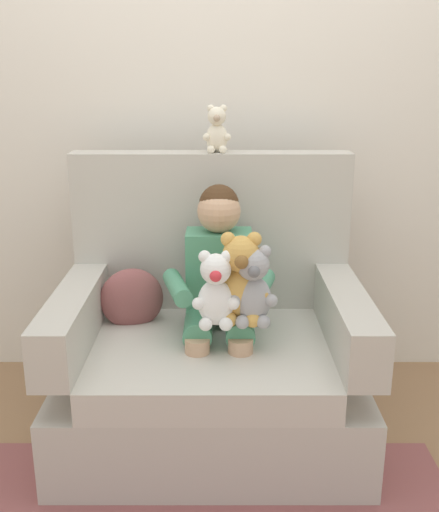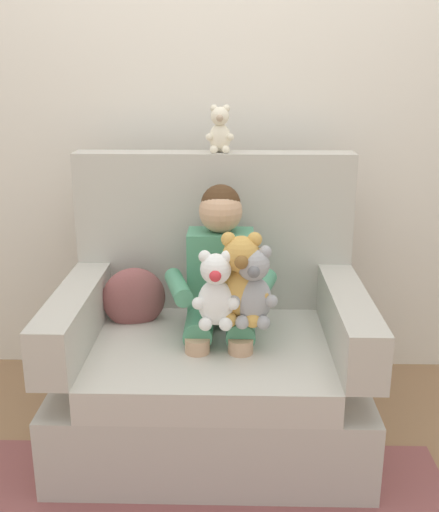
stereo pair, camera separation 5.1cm
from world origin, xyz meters
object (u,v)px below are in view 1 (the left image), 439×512
(seated_child, at_px, (220,281))
(plush_white, at_px, (216,291))
(plush_honey, at_px, (241,281))
(plush_grey, at_px, (253,288))
(armchair, at_px, (211,353))
(plush_cream_on_backrest, at_px, (218,130))
(throw_pillow, at_px, (132,299))

(seated_child, xyz_separation_m, plush_white, (-0.01, -0.20, 0.03))
(plush_honey, distance_m, plush_white, 0.10)
(plush_grey, bearing_deg, plush_honey, 176.80)
(armchair, height_order, plush_cream_on_backrest, plush_cream_on_backrest)
(plush_honey, relative_size, plush_grey, 1.14)
(plush_cream_on_backrest, bearing_deg, throw_pillow, -137.11)
(seated_child, height_order, plush_cream_on_backrest, plush_cream_on_backrest)
(plush_grey, height_order, plush_cream_on_backrest, plush_cream_on_backrest)
(plush_honey, xyz_separation_m, plush_grey, (0.04, -0.02, -0.02))
(seated_child, relative_size, plush_grey, 2.74)
(seated_child, distance_m, plush_white, 0.20)
(armchair, xyz_separation_m, plush_honey, (0.11, -0.15, 0.36))
(plush_grey, bearing_deg, throw_pillow, 172.91)
(seated_child, relative_size, plush_honey, 2.40)
(armchair, height_order, plush_white, armchair)
(armchair, xyz_separation_m, seated_child, (0.03, 0.01, 0.31))
(plush_cream_on_backrest, bearing_deg, plush_honey, -65.90)
(plush_grey, xyz_separation_m, throw_pillow, (-0.48, 0.27, -0.15))
(armchair, bearing_deg, plush_grey, -47.49)
(seated_child, bearing_deg, plush_cream_on_backrest, 93.15)
(plush_cream_on_backrest, distance_m, throw_pillow, 0.78)
(seated_child, height_order, throw_pillow, seated_child)
(seated_child, bearing_deg, plush_honey, -61.71)
(seated_child, xyz_separation_m, plush_honey, (0.08, -0.16, 0.06))
(throw_pillow, bearing_deg, plush_grey, -29.61)
(plush_honey, distance_m, plush_cream_on_backrest, 0.68)
(armchair, xyz_separation_m, plush_grey, (0.16, -0.17, 0.34))
(plush_honey, bearing_deg, plush_grey, -3.30)
(plush_honey, bearing_deg, plush_white, -133.75)
(throw_pillow, bearing_deg, plush_honey, -29.98)
(plush_honey, height_order, plush_cream_on_backrest, plush_cream_on_backrest)
(plush_honey, bearing_deg, seated_child, 139.23)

